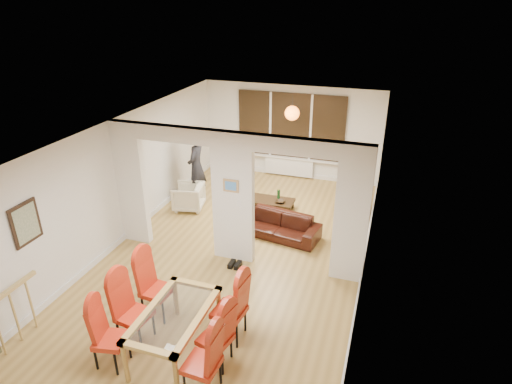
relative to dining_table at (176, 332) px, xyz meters
The scene contains 24 objects.
floor 2.62m from the dining_table, 91.82° to the left, with size 5.00×9.00×0.01m, color #A88543.
room_walls 2.76m from the dining_table, 91.82° to the left, with size 5.00×9.00×2.60m, color silver, non-canonical shape.
divider_wall 2.76m from the dining_table, 91.82° to the left, with size 5.00×0.18×2.60m, color white.
bay_window_blinds 7.12m from the dining_table, 90.67° to the left, with size 3.00×0.08×1.80m, color black.
radiator 6.99m from the dining_table, 90.68° to the left, with size 1.40×0.08×0.50m, color white.
pendant_light 6.16m from the dining_table, 87.88° to the left, with size 0.36×0.36×0.36m, color orange.
stair_newel 2.42m from the dining_table, 165.34° to the right, with size 0.40×1.20×1.10m, color tan, non-canonical shape.
wall_poster 2.85m from the dining_table, behind, with size 0.04×0.52×0.67m, color gray.
pillar_photo 2.79m from the dining_table, 91.90° to the left, with size 0.30×0.03×0.25m, color #4C8CD8.
dining_table is the anchor object (origin of this frame).
dining_chair_la 0.90m from the dining_table, 146.20° to the right, with size 0.41×0.41×1.01m, color #AC2511, non-canonical shape.
dining_chair_lb 0.70m from the dining_table, behind, with size 0.45×0.45×1.12m, color #AC2511, non-canonical shape.
dining_chair_lc 0.91m from the dining_table, 136.18° to the left, with size 0.45×0.45×1.12m, color #AC2511, non-canonical shape.
dining_chair_ra 0.86m from the dining_table, 38.39° to the right, with size 0.43×0.43×1.08m, color #AC2511, non-canonical shape.
dining_chair_rb 0.65m from the dining_table, ahead, with size 0.41×0.41×1.03m, color #AC2511, non-canonical shape.
dining_chair_rc 0.84m from the dining_table, 39.26° to the left, with size 0.45×0.45×1.13m, color #AC2511, non-canonical shape.
sofa 3.70m from the dining_table, 81.61° to the left, with size 1.75×0.68×0.51m, color black.
armchair 4.65m from the dining_table, 114.13° to the left, with size 0.70×0.68×0.64m, color beige.
person 5.20m from the dining_table, 111.76° to the left, with size 0.43×0.65×1.78m, color black.
television 5.56m from the dining_table, 69.80° to the left, with size 0.11×0.86×0.50m, color black.
coffee_table 4.85m from the dining_table, 89.81° to the left, with size 1.10×0.55×0.25m, color #2F2010, non-canonical shape.
bottle 4.89m from the dining_table, 87.75° to the left, with size 0.07×0.07×0.28m, color #143F19.
bowl 4.77m from the dining_table, 86.83° to the left, with size 0.23×0.23×0.06m, color #2F2010.
shoes 2.29m from the dining_table, 88.91° to the left, with size 0.22×0.24×0.09m, color black, non-canonical shape.
Camera 1 is at (2.66, -6.75, 4.77)m, focal length 30.00 mm.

